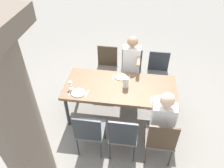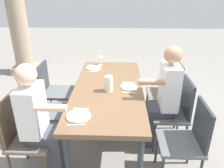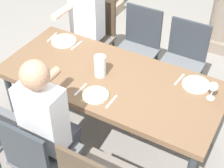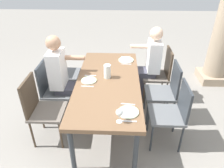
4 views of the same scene
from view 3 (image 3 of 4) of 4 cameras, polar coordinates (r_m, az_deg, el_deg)
The scene contains 19 objects.
ground_plane at distance 3.51m, azimuth -0.21°, elevation -8.32°, with size 16.00×16.00×0.00m, color gray.
dining_table at distance 3.03m, azimuth -0.24°, elevation 0.19°, with size 1.98×0.88×0.74m.
chair_west_north at distance 4.02m, azimuth -2.90°, elevation 8.74°, with size 0.44×0.44×0.94m.
chair_mid_north at distance 3.79m, azimuth 4.38°, elevation 6.57°, with size 0.44×0.44×0.93m.
chair_mid_south at distance 2.73m, azimuth -12.21°, elevation -11.65°, with size 0.44×0.44×0.92m.
chair_east_north at distance 3.64m, azimuth 11.76°, elevation 4.15°, with size 0.44×0.44×0.91m.
diner_woman_green at distance 3.79m, azimuth -4.67°, elevation 9.54°, with size 0.35×0.49×1.31m.
diner_man_white at distance 2.67m, azimuth -10.41°, elevation -6.46°, with size 0.35×0.49×1.34m.
plate_0 at distance 3.48m, azimuth -8.04°, elevation 7.16°, with size 0.25×0.25×0.02m.
fork_0 at distance 3.56m, azimuth -10.00°, elevation 7.69°, with size 0.02×0.17×0.01m, color silver.
spoon_0 at distance 3.40m, azimuth -5.97°, elevation 6.43°, with size 0.02×0.17×0.01m, color silver.
plate_1 at distance 2.81m, azimuth -2.75°, elevation -1.84°, with size 0.22×0.22×0.02m.
fork_1 at distance 2.87m, azimuth -5.29°, elevation -0.93°, with size 0.02×0.17×0.01m, color silver.
spoon_1 at distance 2.75m, azimuth -0.08°, elevation -2.96°, with size 0.02×0.17×0.01m, color silver.
plate_2 at distance 2.99m, azimuth 13.89°, elevation -0.06°, with size 0.24×0.24×0.02m.
wine_glass_2 at distance 2.82m, azimuth 16.58°, elevation -0.50°, with size 0.08×0.08×0.16m.
fork_2 at distance 3.02m, azimuth 11.21°, elevation 0.76°, with size 0.02×0.17×0.01m, color silver.
spoon_2 at distance 2.98m, azimuth 16.57°, elevation -1.07°, with size 0.02×0.17×0.01m, color silver.
water_pitcher at distance 2.96m, azimuth -2.00°, elevation 2.86°, with size 0.10×0.10×0.20m.
Camera 3 is at (1.15, -2.01, 2.63)m, focal length 54.69 mm.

